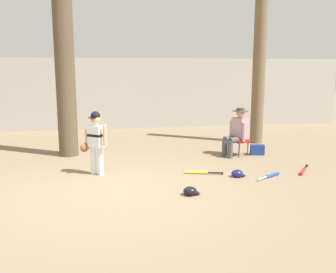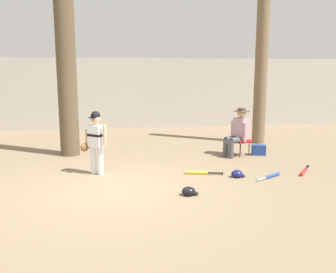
% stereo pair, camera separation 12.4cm
% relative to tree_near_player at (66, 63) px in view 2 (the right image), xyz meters
% --- Properties ---
extents(ground_plane, '(60.00, 60.00, 0.00)m').
position_rel_tree_near_player_xyz_m(ground_plane, '(1.09, -3.05, -2.29)').
color(ground_plane, '#7F6B51').
extents(concrete_back_wall, '(18.00, 0.36, 2.57)m').
position_rel_tree_near_player_xyz_m(concrete_back_wall, '(1.09, 4.31, -1.01)').
color(concrete_back_wall, '#ADA89E').
rests_on(concrete_back_wall, ground).
extents(tree_near_player, '(0.74, 0.74, 5.34)m').
position_rel_tree_near_player_xyz_m(tree_near_player, '(0.00, 0.00, 0.00)').
color(tree_near_player, brown).
rests_on(tree_near_player, ground).
extents(tree_behind_spectator, '(0.51, 0.51, 5.29)m').
position_rel_tree_near_player_xyz_m(tree_behind_spectator, '(5.34, 0.77, 0.10)').
color(tree_behind_spectator, brown).
rests_on(tree_behind_spectator, ground).
extents(young_ballplayer, '(0.59, 0.41, 1.31)m').
position_rel_tree_near_player_xyz_m(young_ballplayer, '(0.72, -1.90, -1.55)').
color(young_ballplayer, white).
rests_on(young_ballplayer, ground).
extents(folding_stool, '(0.52, 0.52, 0.41)m').
position_rel_tree_near_player_xyz_m(folding_stool, '(4.24, -0.74, -1.93)').
color(folding_stool, red).
rests_on(folding_stool, ground).
extents(seated_spectator, '(0.67, 0.55, 1.20)m').
position_rel_tree_near_player_xyz_m(seated_spectator, '(4.15, -0.78, -1.65)').
color(seated_spectator, '#47474C').
rests_on(seated_spectator, ground).
extents(handbag_beside_stool, '(0.37, 0.26, 0.26)m').
position_rel_tree_near_player_xyz_m(handbag_beside_stool, '(4.72, -0.77, -2.16)').
color(handbag_beside_stool, navy).
rests_on(handbag_beside_stool, ground).
extents(bat_yellow_trainer, '(0.76, 0.26, 0.07)m').
position_rel_tree_near_player_xyz_m(bat_yellow_trainer, '(2.82, -2.24, -2.26)').
color(bat_yellow_trainer, yellow).
rests_on(bat_yellow_trainer, ground).
extents(bat_red_barrel, '(0.55, 0.66, 0.07)m').
position_rel_tree_near_player_xyz_m(bat_red_barrel, '(5.00, -2.49, -2.26)').
color(bat_red_barrel, red).
rests_on(bat_red_barrel, ground).
extents(bat_blue_youth, '(0.64, 0.43, 0.07)m').
position_rel_tree_near_player_xyz_m(bat_blue_youth, '(4.17, -2.70, -2.26)').
color(bat_blue_youth, '#2347AD').
rests_on(bat_blue_youth, ground).
extents(batting_helmet_black, '(0.28, 0.21, 0.16)m').
position_rel_tree_near_player_xyz_m(batting_helmet_black, '(2.33, -3.48, -2.22)').
color(batting_helmet_black, black).
rests_on(batting_helmet_black, ground).
extents(batting_helmet_navy, '(0.28, 0.21, 0.16)m').
position_rel_tree_near_player_xyz_m(batting_helmet_navy, '(3.51, -2.58, -2.22)').
color(batting_helmet_navy, navy).
rests_on(batting_helmet_navy, ground).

